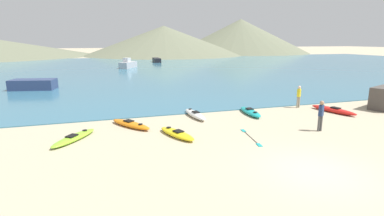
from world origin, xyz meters
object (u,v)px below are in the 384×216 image
person_near_foreground (321,114)px  moored_boat_2 (33,84)px  kayak_on_sand_1 (131,124)px  kayak_on_sand_0 (333,110)px  kayak_on_sand_2 (177,134)px  person_near_waterline (299,95)px  moored_boat_1 (128,64)px  loose_paddle (251,137)px  moored_boat_0 (157,60)px  kayak_on_sand_4 (74,138)px  kayak_on_sand_5 (195,114)px  kayak_on_sand_3 (250,112)px

person_near_foreground → moored_boat_2: bearing=130.8°
kayak_on_sand_1 → moored_boat_2: bearing=115.5°
kayak_on_sand_0 → kayak_on_sand_2: size_ratio=1.19×
kayak_on_sand_2 → person_near_waterline: 10.94m
person_near_foreground → moored_boat_1: bearing=98.1°
moored_boat_1 → loose_paddle: (1.79, -41.54, -0.67)m
moored_boat_0 → loose_paddle: 54.88m
kayak_on_sand_1 → moored_boat_1: 37.88m
kayak_on_sand_4 → moored_boat_1: size_ratio=0.64×
kayak_on_sand_5 → person_near_foreground: 7.48m
kayak_on_sand_1 → moored_boat_0: moored_boat_0 is taller
kayak_on_sand_0 → moored_boat_0: (-2.13, 51.39, 0.34)m
person_near_foreground → kayak_on_sand_0: bearing=39.9°
kayak_on_sand_0 → kayak_on_sand_5: (-9.47, 1.69, 0.01)m
moored_boat_2 → loose_paddle: bearing=-56.4°
kayak_on_sand_2 → person_near_foreground: size_ratio=1.69×
moored_boat_2 → kayak_on_sand_2: bearing=-62.3°
kayak_on_sand_5 → loose_paddle: kayak_on_sand_5 is taller
kayak_on_sand_3 → person_near_foreground: bearing=-69.0°
kayak_on_sand_2 → kayak_on_sand_3: 6.65m
kayak_on_sand_4 → moored_boat_1: (6.77, 39.21, 0.56)m
kayak_on_sand_3 → kayak_on_sand_4: (-10.93, -2.09, -0.04)m
kayak_on_sand_5 → person_near_waterline: bearing=2.1°
kayak_on_sand_0 → kayak_on_sand_2: (-11.62, -1.81, -0.03)m
kayak_on_sand_2 → loose_paddle: (3.53, -1.36, -0.13)m
kayak_on_sand_2 → moored_boat_2: (-9.81, 18.70, 0.42)m
kayak_on_sand_2 → kayak_on_sand_3: kayak_on_sand_3 is taller
kayak_on_sand_3 → person_near_waterline: person_near_waterline is taller
moored_boat_1 → loose_paddle: moored_boat_1 is taller
kayak_on_sand_5 → person_near_foreground: bearing=-42.2°
moored_boat_1 → moored_boat_2: 24.39m
kayak_on_sand_0 → kayak_on_sand_5: kayak_on_sand_5 is taller
kayak_on_sand_0 → moored_boat_2: 27.29m
person_near_waterline → moored_boat_0: bearing=90.9°
moored_boat_2 → person_near_foreground: bearing=-49.2°
person_near_waterline → person_near_foreground: bearing=-116.0°
moored_boat_2 → kayak_on_sand_0: bearing=-38.2°
kayak_on_sand_2 → loose_paddle: 3.79m
kayak_on_sand_0 → person_near_foreground: (-3.96, -3.31, 0.80)m
kayak_on_sand_3 → kayak_on_sand_4: bearing=-169.2°
moored_boat_1 → moored_boat_2: size_ratio=1.03×
kayak_on_sand_4 → person_near_foreground: (12.68, -2.47, 0.84)m
person_near_waterline → moored_boat_1: size_ratio=0.36×
kayak_on_sand_1 → kayak_on_sand_4: 3.32m
moored_boat_1 → kayak_on_sand_3: bearing=-83.6°
kayak_on_sand_5 → moored_boat_1: bearing=90.6°
kayak_on_sand_3 → loose_paddle: 5.02m
loose_paddle → kayak_on_sand_3: bearing=61.8°
moored_boat_1 → moored_boat_2: moored_boat_1 is taller
kayak_on_sand_3 → moored_boat_2: (-15.72, 15.64, 0.40)m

